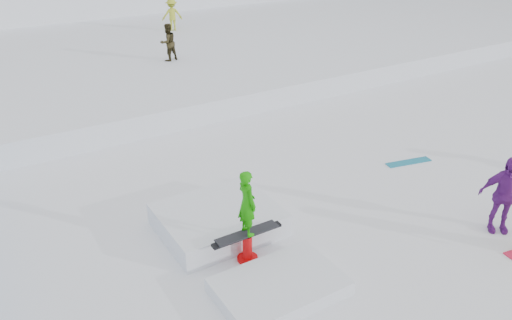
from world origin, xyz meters
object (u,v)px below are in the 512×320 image
walker_ygreen (172,15)px  walker_olive (168,42)px  jib_rail_feature (234,234)px  spectator_purple (504,195)px

walker_ygreen → walker_olive: bearing=76.7°
jib_rail_feature → spectator_purple: bearing=-25.6°
walker_ygreen → jib_rail_feature: 18.59m
walker_olive → walker_ygreen: bearing=-128.2°
spectator_purple → jib_rail_feature: size_ratio=0.42×
walker_ygreen → spectator_purple: walker_ygreen is taller
walker_ygreen → jib_rail_feature: bearing=82.2°
walker_olive → walker_ygreen: size_ratio=0.95×
walker_ygreen → spectator_purple: (-0.62, -20.13, -0.69)m
walker_ygreen → jib_rail_feature: walker_ygreen is taller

